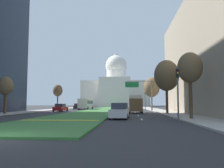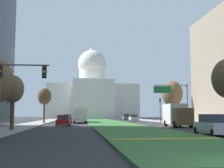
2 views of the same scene
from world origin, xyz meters
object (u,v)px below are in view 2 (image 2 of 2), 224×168
sedan_distant (67,119)px  city_bus (80,114)px  traffic_light_near_left (13,83)px  sedan_lead_stopped (214,125)px  box_truck_delivery (177,115)px  sedan_far_horizon (133,118)px  capitol_building (92,96)px  street_tree_left_far (44,97)px  overhead_guide_sign (175,96)px  sedan_midblock (64,121)px  traffic_light_far_right (160,107)px  street_tree_left_mid (13,90)px  street_tree_right_far (172,94)px  sedan_very_far (126,117)px

sedan_distant → city_bus: (2.71, -1.32, 0.98)m
traffic_light_near_left → city_bus: bearing=83.4°
sedan_lead_stopped → city_bus: 39.63m
box_truck_delivery → city_bus: (-13.08, 21.98, 0.09)m
city_bus → sedan_far_horizon: bearing=42.3°
traffic_light_near_left → box_truck_delivery: (17.91, 19.92, -2.12)m
capitol_building → traffic_light_near_left: size_ratio=6.75×
street_tree_left_far → sedan_distant: 8.33m
overhead_guide_sign → sedan_midblock: bearing=177.4°
box_truck_delivery → sedan_distant: bearing=124.1°
city_bus → overhead_guide_sign: bearing=-48.6°
traffic_light_far_right → box_truck_delivery: (-3.37, -20.47, -1.64)m
street_tree_left_mid → city_bus: 30.39m
street_tree_right_far → sedan_distant: bearing=162.0°
traffic_light_far_right → street_tree_left_far: (-23.21, -3.08, 1.74)m
sedan_far_horizon → box_truck_delivery: bearing=-90.5°
street_tree_left_far → sedan_far_horizon: bearing=39.8°
sedan_midblock → box_truck_delivery: size_ratio=0.72×
city_bus → box_truck_delivery: bearing=-59.2°
street_tree_left_mid → city_bus: (7.41, 29.36, -2.57)m
box_truck_delivery → traffic_light_far_right: bearing=80.7°
traffic_light_far_right → sedan_far_horizon: (-3.07, 13.70, -2.52)m
street_tree_right_far → sedan_lead_stopped: (-7.04, -32.77, -4.94)m
street_tree_left_far → sedan_far_horizon: 26.56m
sedan_lead_stopped → street_tree_left_far: bearing=117.6°
traffic_light_far_right → sedan_far_horizon: 14.26m
sedan_midblock → sedan_distant: sedan_distant is taller
street_tree_right_far → sedan_lead_stopped: size_ratio=1.74×
street_tree_left_far → box_truck_delivery: 26.60m
traffic_light_far_right → overhead_guide_sign: (-1.85, -15.06, 1.33)m
traffic_light_far_right → sedan_very_far: bearing=96.1°
overhead_guide_sign → sedan_midblock: overhead_guide_sign is taller
sedan_midblock → sedan_far_horizon: 32.22m
street_tree_left_mid → sedan_very_far: bearing=69.1°
capitol_building → box_truck_delivery: capitol_building is taller
street_tree_left_mid → sedan_far_horizon: bearing=63.4°
sedan_far_horizon → sedan_very_far: sedan_very_far is taller
overhead_guide_sign → street_tree_left_mid: size_ratio=1.10×
traffic_light_near_left → sedan_far_horizon: (18.21, 54.10, -3.00)m
sedan_distant → city_bus: city_bus is taller
sedan_lead_stopped → city_bus: bearing=105.8°
street_tree_right_far → sedan_midblock: (-20.42, -10.43, -5.00)m
overhead_guide_sign → sedan_distant: (-17.31, 17.89, -3.85)m
traffic_light_near_left → sedan_far_horizon: bearing=71.4°
capitol_building → sedan_far_horizon: bearing=-80.9°
sedan_midblock → box_truck_delivery: box_truck_delivery is taller
capitol_building → sedan_very_far: 38.51m
capitol_building → street_tree_right_far: (12.43, -67.59, -3.26)m
capitol_building → sedan_midblock: capitol_building is taller
street_tree_right_far → traffic_light_near_left: bearing=-121.8°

